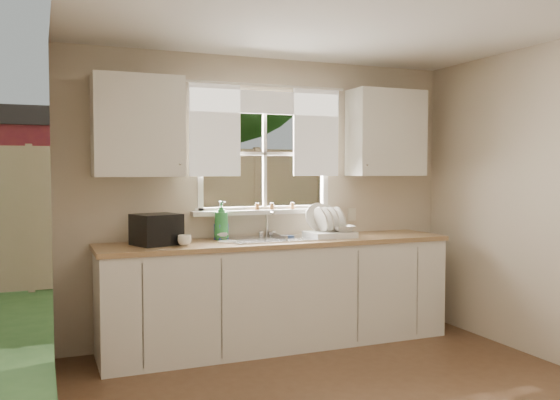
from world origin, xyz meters
name	(u,v)px	position (x,y,z in m)	size (l,w,h in m)	color
room_walls	(392,216)	(0.00, -0.07, 1.24)	(3.62, 4.02, 2.50)	beige
window	(265,172)	(0.00, 2.00, 1.49)	(1.38, 0.16, 1.06)	white
curtains	(267,121)	(0.00, 1.95, 1.93)	(1.50, 0.03, 0.81)	white
base_cabinets	(279,295)	(0.00, 1.68, 0.43)	(3.00, 0.62, 0.87)	white
countertop	(279,242)	(0.00, 1.68, 0.89)	(3.04, 0.65, 0.04)	#A78153
upper_cabinet_left	(138,126)	(-1.15, 1.82, 1.85)	(0.70, 0.33, 0.80)	white
upper_cabinet_right	(386,133)	(1.15, 1.82, 1.85)	(0.70, 0.33, 0.80)	white
wall_outlet	(352,214)	(0.88, 1.99, 1.08)	(0.08, 0.01, 0.12)	beige
sill_jars	(274,206)	(0.06, 1.94, 1.18)	(0.38, 0.04, 0.06)	brown
backyard	(175,68)	(0.58, 8.42, 3.46)	(20.00, 10.00, 6.13)	#335421
sink	(277,248)	(0.00, 1.71, 0.84)	(0.88, 0.52, 0.40)	#B7B7BC
dish_rack	(329,229)	(0.47, 1.66, 0.99)	(0.41, 0.32, 0.30)	white
bowl	(343,229)	(0.58, 1.61, 0.99)	(0.21, 0.21, 0.05)	silver
soap_bottle_a	(221,221)	(-0.46, 1.84, 1.08)	(0.13, 0.13, 0.33)	#2C883E
soap_bottle_b	(221,228)	(-0.46, 1.85, 1.01)	(0.09, 0.09, 0.20)	blue
soap_bottle_c	(222,231)	(-0.46, 1.83, 0.98)	(0.11, 0.11, 0.15)	#F0E5C6
saucer	(227,242)	(-0.46, 1.65, 0.92)	(0.16, 0.16, 0.01)	white
cup	(184,240)	(-0.84, 1.57, 0.95)	(0.11, 0.11, 0.09)	white
black_appliance	(156,229)	(-1.03, 1.72, 1.03)	(0.34, 0.29, 0.25)	black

